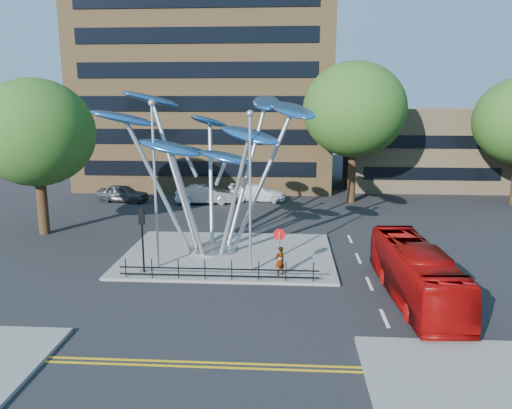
# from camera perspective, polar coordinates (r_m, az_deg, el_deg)

# --- Properties ---
(ground) EXTENTS (120.00, 120.00, 0.00)m
(ground) POSITION_cam_1_polar(r_m,az_deg,el_deg) (23.59, -2.43, -10.40)
(ground) COLOR black
(ground) RESTS_ON ground
(traffic_island) EXTENTS (12.00, 9.00, 0.15)m
(traffic_island) POSITION_cam_1_polar(r_m,az_deg,el_deg) (29.27, -3.15, -5.72)
(traffic_island) COLOR slate
(traffic_island) RESTS_ON ground
(double_yellow_near) EXTENTS (40.00, 0.12, 0.01)m
(double_yellow_near) POSITION_cam_1_polar(r_m,az_deg,el_deg) (18.23, -4.50, -17.59)
(double_yellow_near) COLOR gold
(double_yellow_near) RESTS_ON ground
(double_yellow_far) EXTENTS (40.00, 0.12, 0.01)m
(double_yellow_far) POSITION_cam_1_polar(r_m,az_deg,el_deg) (17.97, -4.64, -18.06)
(double_yellow_far) COLOR gold
(double_yellow_far) RESTS_ON ground
(brick_tower) EXTENTS (25.00, 15.00, 30.00)m
(brick_tower) POSITION_cam_1_polar(r_m,az_deg,el_deg) (54.64, -5.47, 18.32)
(brick_tower) COLOR olive
(brick_tower) RESTS_ON ground
(low_building_near) EXTENTS (15.00, 8.00, 8.00)m
(low_building_near) POSITION_cam_1_polar(r_m,az_deg,el_deg) (53.67, 18.44, 6.11)
(low_building_near) COLOR tan
(low_building_near) RESTS_ON ground
(tree_right) EXTENTS (8.80, 8.80, 12.11)m
(tree_right) POSITION_cam_1_polar(r_m,az_deg,el_deg) (44.04, 11.18, 10.59)
(tree_right) COLOR black
(tree_right) RESTS_ON ground
(tree_left) EXTENTS (7.60, 7.60, 10.32)m
(tree_left) POSITION_cam_1_polar(r_m,az_deg,el_deg) (35.71, -23.86, 7.50)
(tree_left) COLOR black
(tree_left) RESTS_ON ground
(leaf_sculpture) EXTENTS (12.72, 9.54, 9.51)m
(leaf_sculpture) POSITION_cam_1_polar(r_m,az_deg,el_deg) (28.77, -5.28, 7.76)
(leaf_sculpture) COLOR #9EA0A5
(leaf_sculpture) RESTS_ON traffic_island
(street_lamp_left) EXTENTS (0.36, 0.36, 8.80)m
(street_lamp_left) POSITION_cam_1_polar(r_m,az_deg,el_deg) (26.34, -11.53, 3.85)
(street_lamp_left) COLOR #9EA0A5
(street_lamp_left) RESTS_ON traffic_island
(street_lamp_right) EXTENTS (0.36, 0.36, 8.30)m
(street_lamp_right) POSITION_cam_1_polar(r_m,az_deg,el_deg) (25.05, -0.68, 3.07)
(street_lamp_right) COLOR #9EA0A5
(street_lamp_right) RESTS_ON traffic_island
(traffic_light_island) EXTENTS (0.28, 0.18, 3.42)m
(traffic_light_island) POSITION_cam_1_polar(r_m,az_deg,el_deg) (26.06, -12.91, -2.45)
(traffic_light_island) COLOR black
(traffic_light_island) RESTS_ON traffic_island
(no_entry_sign_island) EXTENTS (0.60, 0.10, 2.45)m
(no_entry_sign_island) POSITION_cam_1_polar(r_m,az_deg,el_deg) (25.24, 2.67, -4.51)
(no_entry_sign_island) COLOR #9EA0A5
(no_entry_sign_island) RESTS_ON traffic_island
(pedestrian_railing_front) EXTENTS (10.00, 0.06, 1.00)m
(pedestrian_railing_front) POSITION_cam_1_polar(r_m,az_deg,el_deg) (25.08, -4.32, -7.68)
(pedestrian_railing_front) COLOR black
(pedestrian_railing_front) RESTS_ON traffic_island
(red_bus) EXTENTS (2.59, 9.25, 2.55)m
(red_bus) POSITION_cam_1_polar(r_m,az_deg,el_deg) (23.87, 17.75, -7.44)
(red_bus) COLOR #930706
(red_bus) RESTS_ON ground
(pedestrian) EXTENTS (0.67, 0.62, 1.53)m
(pedestrian) POSITION_cam_1_polar(r_m,az_deg,el_deg) (25.49, 2.75, -6.46)
(pedestrian) COLOR gray
(pedestrian) RESTS_ON traffic_island
(parked_car_left) EXTENTS (4.70, 2.40, 1.53)m
(parked_car_left) POSITION_cam_1_polar(r_m,az_deg,el_deg) (45.63, -14.99, 1.25)
(parked_car_left) COLOR #3F4347
(parked_car_left) RESTS_ON ground
(parked_car_mid) EXTENTS (5.20, 2.38, 1.65)m
(parked_car_mid) POSITION_cam_1_polar(r_m,az_deg,el_deg) (43.47, -5.88, 1.16)
(parked_car_mid) COLOR #A0A3A7
(parked_car_mid) RESTS_ON ground
(parked_car_right) EXTENTS (5.06, 2.17, 1.45)m
(parked_car_right) POSITION_cam_1_polar(r_m,az_deg,el_deg) (44.54, 0.18, 1.36)
(parked_car_right) COLOR white
(parked_car_right) RESTS_ON ground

